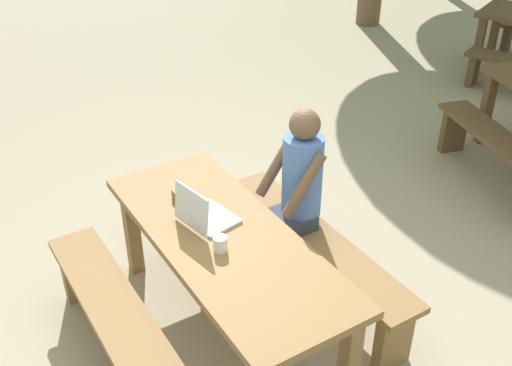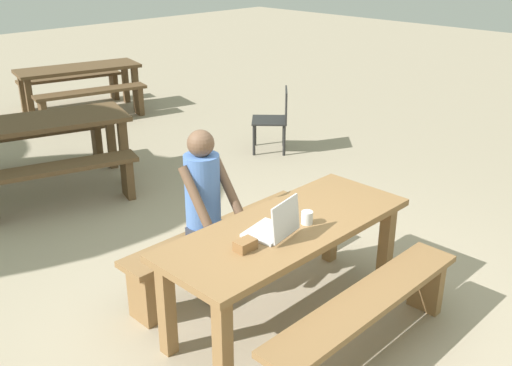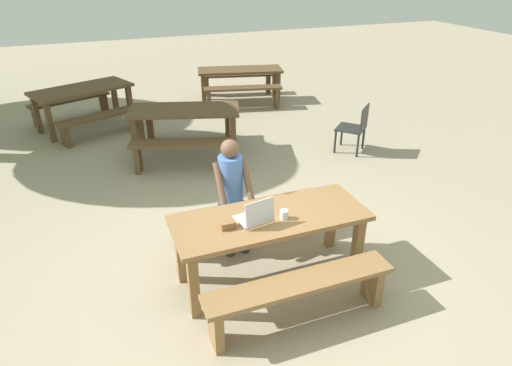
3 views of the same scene
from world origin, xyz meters
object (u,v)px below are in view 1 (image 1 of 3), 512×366
(laptop, at_px, (203,214))
(coffee_mug, at_px, (220,244))
(person_seated, at_px, (296,189))
(picnic_table_front, at_px, (225,251))
(small_pouch, at_px, (183,197))

(laptop, height_order, coffee_mug, laptop)
(person_seated, bearing_deg, picnic_table_front, -74.17)
(laptop, xyz_separation_m, small_pouch, (-0.27, -0.00, -0.03))
(laptop, xyz_separation_m, person_seated, (-0.00, 0.68, -0.05))
(laptop, distance_m, person_seated, 0.68)
(small_pouch, height_order, person_seated, person_seated)
(laptop, distance_m, coffee_mug, 0.28)
(picnic_table_front, distance_m, laptop, 0.25)
(laptop, xyz_separation_m, coffee_mug, (0.28, -0.04, -0.02))
(picnic_table_front, relative_size, small_pouch, 14.07)
(laptop, relative_size, small_pouch, 2.57)
(picnic_table_front, height_order, coffee_mug, coffee_mug)
(coffee_mug, relative_size, person_seated, 0.07)
(picnic_table_front, xyz_separation_m, coffee_mug, (0.10, -0.08, 0.16))
(laptop, bearing_deg, person_seated, -99.94)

